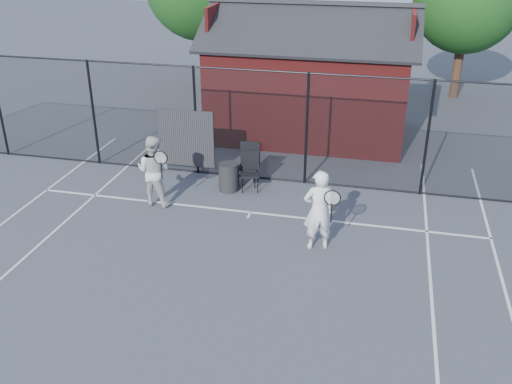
% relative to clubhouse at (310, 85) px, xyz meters
% --- Properties ---
extents(ground, '(80.00, 80.00, 0.00)m').
position_rel_clubhouse_xyz_m(ground, '(-0.50, -9.00, -1.61)').
color(ground, '#41444A').
rests_on(ground, ground).
extents(court_lines, '(11.02, 18.00, 0.01)m').
position_rel_clubhouse_xyz_m(court_lines, '(-0.50, -10.32, -1.60)').
color(court_lines, silver).
rests_on(court_lines, ground).
extents(fence, '(22.04, 3.00, 3.00)m').
position_rel_clubhouse_xyz_m(fence, '(-0.80, -4.00, -0.16)').
color(fence, black).
rests_on(fence, ground).
extents(clubhouse, '(6.50, 4.36, 4.19)m').
position_rel_clubhouse_xyz_m(clubhouse, '(0.00, 0.00, 0.00)').
color(clubhouse, maroon).
rests_on(clubhouse, ground).
extents(tree_right, '(3.97, 3.97, 5.70)m').
position_rel_clubhouse_xyz_m(tree_right, '(5.00, 5.50, 2.10)').
color(tree_right, '#372216').
rests_on(tree_right, ground).
extents(player_front, '(0.85, 0.69, 1.79)m').
position_rel_clubhouse_xyz_m(player_front, '(1.27, -7.24, -0.71)').
color(player_front, white).
rests_on(player_front, ground).
extents(player_back, '(0.99, 0.74, 1.78)m').
position_rel_clubhouse_xyz_m(player_back, '(-2.90, -6.05, -0.72)').
color(player_back, silver).
rests_on(player_back, ground).
extents(chair_left, '(0.58, 0.59, 0.99)m').
position_rel_clubhouse_xyz_m(chair_left, '(-0.82, -4.76, -1.11)').
color(chair_left, black).
rests_on(chair_left, ground).
extents(chair_right, '(0.53, 0.55, 1.09)m').
position_rel_clubhouse_xyz_m(chair_right, '(-0.95, -4.40, -1.06)').
color(chair_right, black).
rests_on(chair_right, ground).
extents(waste_bin, '(0.58, 0.58, 0.74)m').
position_rel_clubhouse_xyz_m(waste_bin, '(-1.35, -4.90, -1.24)').
color(waste_bin, '#242424').
rests_on(waste_bin, ground).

